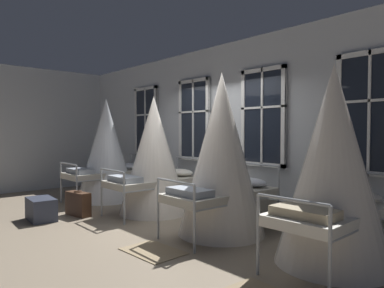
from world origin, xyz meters
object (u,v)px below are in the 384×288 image
Objects in this scene: cot_first at (106,151)px; cot_third at (222,156)px; cot_fourth at (333,167)px; suitcase_dark at (78,204)px; cot_second at (154,156)px; travel_trunk at (41,209)px.

cot_first is 0.94× the size of cot_third.
suitcase_dark is at bearing 104.51° from cot_fourth.
cot_second is 3.57m from cot_fourth.
travel_trunk is (-0.86, -1.83, -0.90)m from cot_second.
cot_third is (1.83, -0.05, 0.11)m from cot_second.
cot_third reaches higher than suitcase_dark.
travel_trunk is at bearing 111.46° from cot_fourth.
suitcase_dark is (-0.75, -1.20, -0.87)m from cot_second.
suitcase_dark is at bearing -138.34° from cot_first.
cot_third is at bearing 90.89° from cot_fourth.
cot_second is 0.95× the size of cot_fourth.
cot_second is 3.51× the size of travel_trunk.
cot_third reaches higher than cot_second.
cot_fourth is at bearing -86.51° from cot_third.
cot_third is 1.04× the size of cot_fourth.
suitcase_dark is 0.91× the size of travel_trunk.
cot_fourth is at bearing -89.57° from cot_first.
cot_second is 1.66m from suitcase_dark.
cot_fourth is (5.35, 0.08, 0.02)m from cot_first.
cot_second is at bearing 89.96° from cot_third.
suitcase_dark is at bearing 115.44° from cot_third.
cot_fourth is 4.04× the size of suitcase_dark.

